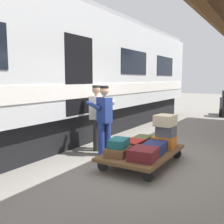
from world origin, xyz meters
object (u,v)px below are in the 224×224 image
object	(u,v)px
suitcase_brown_leather	(118,151)
luggage_cart	(142,153)
suitcase_slate_roller	(166,131)
suitcase_navy_fabric	(155,148)
porter_by_door	(97,115)
suitcase_red_plastic	(131,145)
suitcase_cream_canvas	(165,120)
suitcase_maroon_trunk	(143,154)
suitcase_orange_carryall	(164,141)
train_car	(39,72)
suitcase_olive_duffel	(142,140)
porter_in_overalls	(104,118)
suitcase_teal_softside	(119,143)

from	to	relation	value
suitcase_brown_leather	luggage_cart	bearing A→B (deg)	-116.36
suitcase_brown_leather	suitcase_slate_roller	xyz separation A→B (m)	(-0.60, -1.15, 0.30)
suitcase_navy_fabric	porter_by_door	distance (m)	1.92
suitcase_red_plastic	suitcase_cream_canvas	distance (m)	0.96
suitcase_maroon_trunk	suitcase_brown_leather	bearing A→B (deg)	0.00
suitcase_red_plastic	suitcase_orange_carryall	size ratio (longest dim) A/B	0.98
train_car	suitcase_slate_roller	size ratio (longest dim) A/B	43.95
suitcase_navy_fabric	porter_by_door	bearing A→B (deg)	-13.77
suitcase_brown_leather	suitcase_olive_duffel	xyz separation A→B (m)	(0.00, -1.13, 0.00)
suitcase_brown_leather	train_car	bearing A→B (deg)	-13.93
porter_by_door	suitcase_red_plastic	bearing A→B (deg)	160.38
train_car	suitcase_cream_canvas	distance (m)	3.87
train_car	suitcase_maroon_trunk	size ratio (longest dim) A/B	32.46
porter_in_overalls	porter_by_door	bearing A→B (deg)	-36.12
porter_by_door	suitcase_olive_duffel	bearing A→B (deg)	-174.15
suitcase_brown_leather	suitcase_slate_roller	bearing A→B (deg)	-117.48
suitcase_slate_roller	suitcase_red_plastic	bearing A→B (deg)	44.24
suitcase_cream_canvas	train_car	bearing A→B (deg)	5.28
luggage_cart	suitcase_cream_canvas	distance (m)	0.92
suitcase_cream_canvas	porter_in_overalls	size ratio (longest dim) A/B	0.28
suitcase_slate_roller	suitcase_cream_canvas	size ratio (longest dim) A/B	0.83
suitcase_brown_leather	suitcase_navy_fabric	distance (m)	0.80
suitcase_slate_roller	train_car	bearing A→B (deg)	5.84
suitcase_olive_duffel	porter_by_door	distance (m)	1.35
suitcase_brown_leather	porter_by_door	size ratio (longest dim) A/B	0.34
suitcase_brown_leather	porter_by_door	xyz separation A→B (m)	(1.23, -1.01, 0.54)
suitcase_red_plastic	suitcase_olive_duffel	xyz separation A→B (m)	(0.00, -0.57, -0.01)
train_car	suitcase_orange_carryall	world-z (taller)	train_car
luggage_cart	suitcase_olive_duffel	world-z (taller)	suitcase_olive_duffel
train_car	porter_in_overalls	size ratio (longest dim) A/B	10.35
suitcase_orange_carryall	suitcase_cream_canvas	distance (m)	0.50
suitcase_orange_carryall	suitcase_olive_duffel	xyz separation A→B (m)	(0.56, 0.00, -0.04)
suitcase_navy_fabric	suitcase_orange_carryall	xyz separation A→B (m)	(0.00, -0.57, 0.02)
suitcase_olive_duffel	suitcase_slate_roller	xyz separation A→B (m)	(-0.60, -0.01, 0.29)
train_car	suitcase_navy_fabric	bearing A→B (deg)	176.83
suitcase_brown_leather	suitcase_red_plastic	bearing A→B (deg)	-90.00
suitcase_red_plastic	suitcase_orange_carryall	bearing A→B (deg)	-134.74
suitcase_olive_duffel	suitcase_teal_softside	xyz separation A→B (m)	(0.01, 1.10, 0.17)
suitcase_navy_fabric	suitcase_cream_canvas	xyz separation A→B (m)	(-0.02, -0.54, 0.52)
train_car	suitcase_red_plastic	xyz separation A→B (m)	(-3.10, 0.20, -1.66)
luggage_cart	suitcase_navy_fabric	size ratio (longest dim) A/B	3.62
porter_in_overalls	suitcase_slate_roller	bearing A→B (deg)	-162.84
suitcase_orange_carryall	suitcase_slate_roller	xyz separation A→B (m)	(-0.04, -0.01, 0.25)
luggage_cart	suitcase_teal_softside	distance (m)	0.68
suitcase_red_plastic	suitcase_cream_canvas	bearing A→B (deg)	-137.08
suitcase_maroon_trunk	suitcase_cream_canvas	xyz separation A→B (m)	(-0.02, -1.11, 0.51)
suitcase_orange_carryall	porter_in_overalls	world-z (taller)	porter_in_overalls
suitcase_red_plastic	suitcase_olive_duffel	bearing A→B (deg)	-90.00
train_car	porter_by_door	bearing A→B (deg)	-172.77
train_car	suitcase_cream_canvas	bearing A→B (deg)	-174.72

